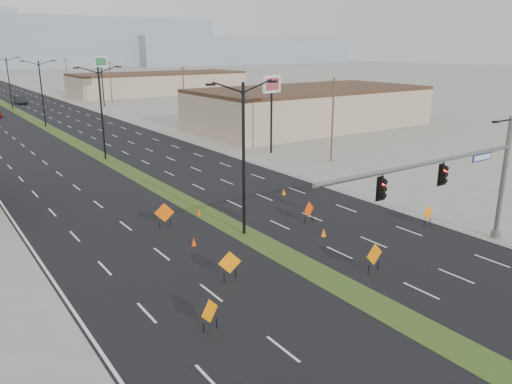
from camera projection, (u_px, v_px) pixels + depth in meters
ground at (381, 308)px, 24.04m from camera, size 600.00×600.00×0.00m
road_surface at (9, 107)px, 102.84m from camera, size 25.00×400.00×0.02m
median_strip at (9, 107)px, 102.84m from camera, size 2.00×400.00×0.04m
building_se_near at (309, 109)px, 77.33m from camera, size 36.00×18.00×5.50m
building_se_far at (159, 84)px, 130.81m from camera, size 44.00×16.00×5.00m
mesa_center at (20, 42)px, 278.39m from camera, size 220.00×50.00×28.00m
mesa_east at (240, 50)px, 348.54m from camera, size 160.00×50.00×18.00m
signal_mast at (461, 178)px, 28.94m from camera, size 16.30×0.60×8.00m
streetlight_0 at (244, 155)px, 31.97m from camera, size 5.15×0.24×10.02m
streetlight_1 at (102, 110)px, 54.03m from camera, size 5.15×0.24×10.02m
streetlight_2 at (42, 92)px, 76.10m from camera, size 5.15×0.24×10.02m
streetlight_3 at (9, 81)px, 98.16m from camera, size 5.15×0.24×10.02m
utility_pole_0 at (333, 118)px, 53.37m from camera, size 1.60×0.20×9.00m
utility_pole_1 at (184, 94)px, 80.95m from camera, size 1.60×0.20×9.00m
utility_pole_2 at (111, 81)px, 108.53m from camera, size 1.60×0.20×9.00m
utility_pole_3 at (67, 74)px, 136.11m from camera, size 1.60×0.20×9.00m
car_mid at (20, 100)px, 107.82m from camera, size 2.07×5.06×1.63m
construction_sign_0 at (210, 312)px, 21.90m from camera, size 1.07×0.49×1.53m
construction_sign_1 at (230, 263)px, 26.57m from camera, size 1.23×0.40×1.70m
construction_sign_2 at (164, 213)px, 34.30m from camera, size 1.25×0.59×1.81m
construction_sign_3 at (374, 255)px, 27.60m from camera, size 1.27×0.12×1.69m
construction_sign_4 at (309, 210)px, 35.37m from camera, size 1.14×0.43×1.58m
construction_sign_5 at (428, 214)px, 34.85m from camera, size 1.10×0.16×1.47m
cone_0 at (194, 242)px, 31.44m from camera, size 0.33×0.33×0.55m
cone_1 at (324, 232)px, 32.97m from camera, size 0.35×0.35×0.57m
cone_2 at (284, 192)px, 42.18m from camera, size 0.39×0.39×0.58m
cone_3 at (199, 212)px, 37.10m from camera, size 0.37×0.37×0.57m
pole_sign_east_near at (272, 90)px, 56.80m from camera, size 2.91×1.09×8.94m
pole_sign_east_far at (101, 65)px, 101.50m from camera, size 3.23×1.48×10.15m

